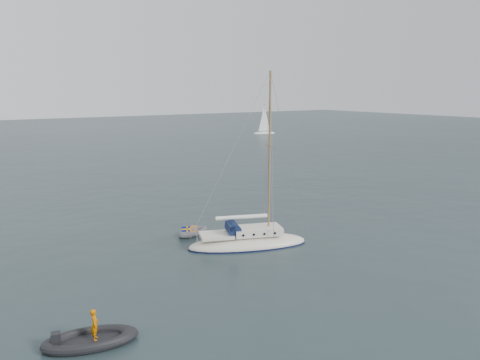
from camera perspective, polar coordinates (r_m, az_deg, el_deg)
ground at (r=33.11m, az=2.51°, el=-6.75°), size 300.00×300.00×0.00m
sailboat at (r=30.62m, az=0.99°, el=-6.48°), size 8.25×2.48×11.75m
dinghy at (r=33.42m, az=-5.74°, el=-6.32°), size 2.74×1.24×0.39m
rib at (r=20.70m, az=-17.82°, el=-17.98°), size 3.80×1.73×1.50m
distant_yacht_b at (r=109.14m, az=2.97°, el=7.29°), size 5.46×2.91×7.23m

